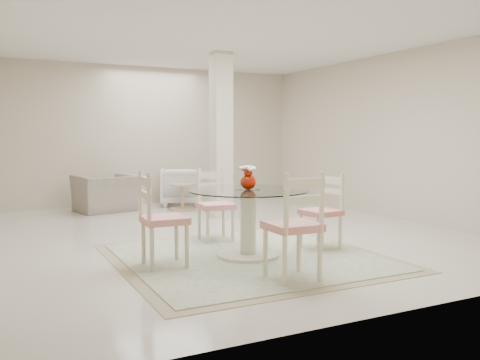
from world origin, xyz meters
name	(u,v)px	position (x,y,z in m)	size (l,w,h in m)	color
ground	(227,233)	(0.00, 0.00, 0.00)	(7.00, 7.00, 0.00)	silver
room_shell	(227,99)	(0.00, 0.00, 1.86)	(6.02, 7.02, 2.71)	beige
column	(221,136)	(0.50, 1.30, 1.35)	(0.30, 0.30, 2.70)	beige
area_rug	(248,257)	(-0.41, -1.43, 0.01)	(2.85, 2.85, 0.02)	tan
dining_table	(248,223)	(-0.41, -1.43, 0.39)	(1.32, 1.32, 0.76)	beige
red_vase	(248,178)	(-0.41, -1.43, 0.89)	(0.20, 0.19, 0.27)	#AE1C05
dining_chair_east	(325,205)	(0.60, -1.45, 0.53)	(0.43, 0.43, 1.00)	beige
dining_chair_north	(214,199)	(-0.38, -0.41, 0.54)	(0.44, 0.44, 1.02)	beige
dining_chair_west	(158,212)	(-1.44, -1.40, 0.58)	(0.46, 0.46, 1.09)	beige
dining_chair_south	(296,218)	(-0.45, -2.45, 0.59)	(0.47, 0.47, 1.13)	#F5EDC9
recliner_taupe	(106,193)	(-1.09, 2.79, 0.33)	(1.00, 0.87, 0.65)	gray
armchair_white	(181,187)	(0.39, 2.95, 0.36)	(0.77, 0.79, 0.72)	white
side_table	(183,198)	(0.19, 2.32, 0.22)	(0.46, 0.46, 0.48)	tan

